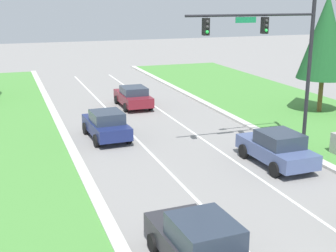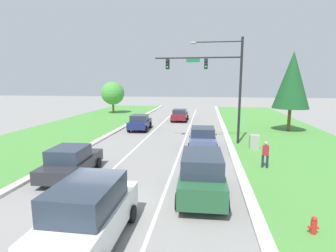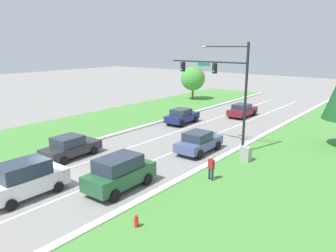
# 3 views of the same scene
# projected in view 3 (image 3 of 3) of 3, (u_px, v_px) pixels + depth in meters

# --- Properties ---
(ground_plane) EXTENTS (160.00, 160.00, 0.00)m
(ground_plane) POSITION_uv_depth(u_px,v_px,m) (59.00, 184.00, 20.46)
(ground_plane) COLOR gray
(curb_strip_right) EXTENTS (0.50, 90.00, 0.15)m
(curb_strip_right) POSITION_uv_depth(u_px,v_px,m) (122.00, 210.00, 17.03)
(curb_strip_right) COLOR beige
(curb_strip_right) RESTS_ON ground_plane
(curb_strip_left) EXTENTS (0.50, 90.00, 0.15)m
(curb_strip_left) POSITION_uv_depth(u_px,v_px,m) (14.00, 163.00, 23.85)
(curb_strip_left) COLOR beige
(curb_strip_left) RESTS_ON ground_plane
(grass_verge_right) EXTENTS (10.00, 90.00, 0.08)m
(grass_verge_right) POSITION_uv_depth(u_px,v_px,m) (208.00, 249.00, 13.88)
(grass_verge_right) COLOR #4C8E3D
(grass_verge_right) RESTS_ON ground_plane
(lane_stripe_inner_left) EXTENTS (0.14, 81.00, 0.01)m
(lane_stripe_inner_left) POSITION_uv_depth(u_px,v_px,m) (43.00, 177.00, 21.54)
(lane_stripe_inner_left) COLOR white
(lane_stripe_inner_left) RESTS_ON ground_plane
(lane_stripe_inner_right) EXTENTS (0.14, 81.00, 0.01)m
(lane_stripe_inner_right) POSITION_uv_depth(u_px,v_px,m) (77.00, 192.00, 19.37)
(lane_stripe_inner_right) COLOR white
(lane_stripe_inner_right) RESTS_ON ground_plane
(traffic_signal_mast) EXTENTS (7.10, 0.41, 8.65)m
(traffic_signal_mast) POSITION_uv_depth(u_px,v_px,m) (224.00, 80.00, 25.92)
(traffic_signal_mast) COLOR black
(traffic_signal_mast) RESTS_ON ground_plane
(navy_sedan) EXTENTS (2.25, 4.46, 1.66)m
(navy_sedan) POSITION_uv_depth(u_px,v_px,m) (182.00, 116.00, 35.78)
(navy_sedan) COLOR navy
(navy_sedan) RESTS_ON ground_plane
(forest_suv) EXTENTS (2.25, 4.60, 2.05)m
(forest_suv) POSITION_uv_depth(u_px,v_px,m) (120.00, 172.00, 19.52)
(forest_suv) COLOR #235633
(forest_suv) RESTS_ON ground_plane
(burgundy_sedan) EXTENTS (2.11, 4.53, 1.56)m
(burgundy_sedan) POSITION_uv_depth(u_px,v_px,m) (242.00, 110.00, 39.17)
(burgundy_sedan) COLOR maroon
(burgundy_sedan) RESTS_ON ground_plane
(charcoal_sedan) EXTENTS (2.31, 4.71, 1.69)m
(charcoal_sedan) POSITION_uv_depth(u_px,v_px,m) (70.00, 147.00, 25.10)
(charcoal_sedan) COLOR #28282D
(charcoal_sedan) RESTS_ON ground_plane
(slate_blue_sedan) EXTENTS (2.22, 4.58, 1.72)m
(slate_blue_sedan) POSITION_uv_depth(u_px,v_px,m) (199.00, 142.00, 26.25)
(slate_blue_sedan) COLOR #475684
(slate_blue_sedan) RESTS_ON ground_plane
(white_suv) EXTENTS (2.20, 4.58, 2.08)m
(white_suv) POSITION_uv_depth(u_px,v_px,m) (25.00, 179.00, 18.58)
(white_suv) COLOR white
(white_suv) RESTS_ON ground_plane
(utility_cabinet) EXTENTS (0.70, 0.60, 1.15)m
(utility_cabinet) POSITION_uv_depth(u_px,v_px,m) (246.00, 154.00, 24.17)
(utility_cabinet) COLOR #9E9E99
(utility_cabinet) RESTS_ON ground_plane
(pedestrian) EXTENTS (0.42, 0.30, 1.69)m
(pedestrian) POSITION_uv_depth(u_px,v_px,m) (211.00, 167.00, 20.67)
(pedestrian) COLOR #232842
(pedestrian) RESTS_ON ground_plane
(fire_hydrant) EXTENTS (0.34, 0.20, 0.70)m
(fire_hydrant) POSITION_uv_depth(u_px,v_px,m) (136.00, 222.00, 15.44)
(fire_hydrant) COLOR red
(fire_hydrant) RESTS_ON ground_plane
(oak_near_left_tree) EXTENTS (3.72, 3.72, 5.18)m
(oak_near_left_tree) POSITION_uv_depth(u_px,v_px,m) (193.00, 79.00, 50.50)
(oak_near_left_tree) COLOR brown
(oak_near_left_tree) RESTS_ON ground_plane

